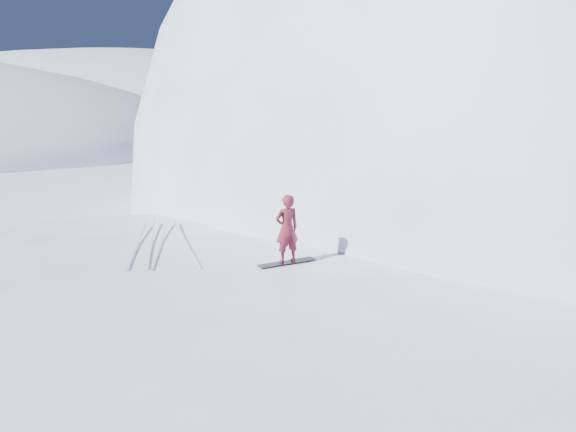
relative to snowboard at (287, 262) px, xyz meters
The scene contains 9 objects.
ground 4.68m from the snowboard, 134.79° to the right, with size 400.00×400.00×0.00m, color white.
near_ridge 3.03m from the snowboard, behind, with size 36.00×28.00×4.80m, color white.
summit_peak 30.16m from the snowboard, 50.37° to the left, with size 60.00×56.00×56.00m, color white.
peak_shoulder 18.75m from the snowboard, 67.31° to the left, with size 28.00×24.00×18.00m, color white.
far_ridge_c 115.42m from the snowboard, 111.79° to the left, with size 140.00×90.00×36.00m, color white.
wind_bumps 4.22m from the snowboard, 167.83° to the right, with size 16.00×14.40×1.00m.
snowboard is the anchor object (origin of this frame).
snowboarder 0.96m from the snowboard, ahead, with size 0.69×0.45×1.89m, color maroon.
board_tracks 4.71m from the snowboard, 151.85° to the left, with size 3.20×5.91×0.04m.
Camera 1 is at (3.25, -10.63, 6.77)m, focal length 32.00 mm.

